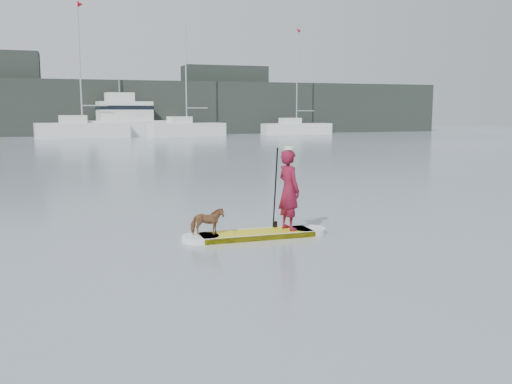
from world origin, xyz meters
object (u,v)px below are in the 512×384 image
object	(u,v)px
dog	(207,222)
sailboat_d	(82,128)
sailboat_e	(186,129)
sailboat_f	(296,127)
paddleboard	(256,234)
paddler	(289,190)
motor_yacht_a	(130,120)

from	to	relation	value
dog	sailboat_d	world-z (taller)	sailboat_d
sailboat_d	sailboat_e	size ratio (longest dim) A/B	1.15
sailboat_d	sailboat_f	world-z (taller)	sailboat_d
paddleboard	dog	world-z (taller)	dog
sailboat_e	paddler	bearing A→B (deg)	-107.43
paddleboard	sailboat_f	xyz separation A→B (m)	(20.97, 48.95, 0.73)
paddleboard	sailboat_e	world-z (taller)	sailboat_e
sailboat_d	sailboat_f	size ratio (longest dim) A/B	1.13
paddleboard	motor_yacht_a	world-z (taller)	motor_yacht_a
sailboat_f	paddler	bearing A→B (deg)	-111.94
paddleboard	sailboat_d	size ratio (longest dim) A/B	0.25
sailboat_f	sailboat_e	bearing A→B (deg)	-175.59
paddleboard	motor_yacht_a	xyz separation A→B (m)	(2.60, 50.54, 1.63)
paddler	dog	distance (m)	1.96
paddler	sailboat_e	distance (m)	48.62
paddler	sailboat_e	bearing A→B (deg)	-21.89
dog	motor_yacht_a	bearing A→B (deg)	0.88
sailboat_d	dog	bearing A→B (deg)	-95.10
sailboat_f	motor_yacht_a	bearing A→B (deg)	175.55
sailboat_e	sailboat_f	world-z (taller)	sailboat_f
motor_yacht_a	paddleboard	bearing A→B (deg)	-101.03
paddleboard	dog	bearing A→B (deg)	-180.00
paddler	sailboat_e	size ratio (longest dim) A/B	0.15
dog	sailboat_d	bearing A→B (deg)	6.64
paddler	sailboat_d	size ratio (longest dim) A/B	0.13
sailboat_e	sailboat_f	size ratio (longest dim) A/B	0.98
sailboat_f	motor_yacht_a	xyz separation A→B (m)	(-18.38, 1.59, 0.90)
sailboat_e	motor_yacht_a	xyz separation A→B (m)	(-5.53, 2.47, 0.87)
paddleboard	sailboat_d	world-z (taller)	sailboat_d
dog	motor_yacht_a	xyz separation A→B (m)	(3.69, 50.55, 1.28)
sailboat_f	sailboat_d	bearing A→B (deg)	-177.52
motor_yacht_a	sailboat_e	bearing A→B (deg)	-32.16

